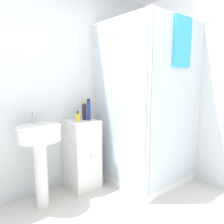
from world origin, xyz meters
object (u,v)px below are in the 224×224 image
(soap_dispenser, at_px, (78,117))
(shampoo_bottle_tall_black, at_px, (84,111))
(shampoo_bottle_blue, at_px, (89,110))
(lotion_bottle_white, at_px, (80,115))
(sink, at_px, (40,146))

(soap_dispenser, relative_size, shampoo_bottle_tall_black, 0.55)
(shampoo_bottle_blue, relative_size, lotion_bottle_white, 1.70)
(soap_dispenser, distance_m, lotion_bottle_white, 0.10)
(soap_dispenser, distance_m, shampoo_bottle_tall_black, 0.14)
(sink, relative_size, shampoo_bottle_blue, 3.89)
(sink, relative_size, lotion_bottle_white, 6.63)
(shampoo_bottle_tall_black, bearing_deg, lotion_bottle_white, 142.40)
(sink, height_order, lotion_bottle_white, sink)
(sink, xyz_separation_m, shampoo_bottle_blue, (0.66, 0.06, 0.31))
(soap_dispenser, xyz_separation_m, shampoo_bottle_tall_black, (0.12, 0.04, 0.06))
(shampoo_bottle_tall_black, bearing_deg, sink, -169.30)
(shampoo_bottle_tall_black, relative_size, shampoo_bottle_blue, 0.85)
(sink, distance_m, lotion_bottle_white, 0.65)
(shampoo_bottle_tall_black, xyz_separation_m, shampoo_bottle_blue, (0.03, -0.06, 0.02))
(shampoo_bottle_tall_black, height_order, shampoo_bottle_blue, shampoo_bottle_blue)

